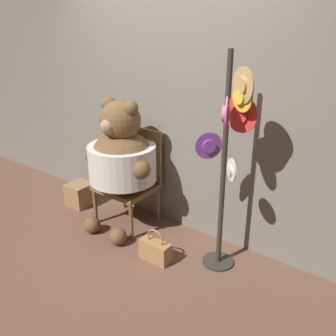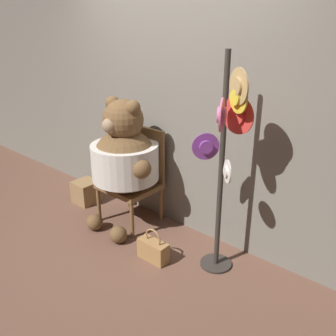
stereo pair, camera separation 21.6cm
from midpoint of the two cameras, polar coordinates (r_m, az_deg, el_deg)
name	(u,v)px [view 1 (the left image)]	position (r m, az deg, el deg)	size (l,w,h in m)	color
ground_plane	(124,250)	(3.68, -8.43, -12.29)	(14.00, 14.00, 0.00)	brown
wall_back	(172,101)	(3.68, -1.09, 10.22)	(8.00, 0.10, 2.60)	slate
chair	(132,175)	(3.94, -7.10, -1.04)	(0.57, 0.49, 1.00)	brown
teddy_bear	(122,159)	(3.71, -8.74, 1.41)	(0.81, 0.72, 1.36)	brown
hat_display_rack	(228,150)	(2.90, 7.10, 2.79)	(0.44, 0.42, 1.85)	#332D28
handbag_on_ground	(155,250)	(3.46, -3.79, -12.43)	(0.29, 0.13, 0.32)	#A87A47
wooden_crate	(80,194)	(4.52, -14.62, -3.92)	(0.26, 0.26, 0.26)	#937047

